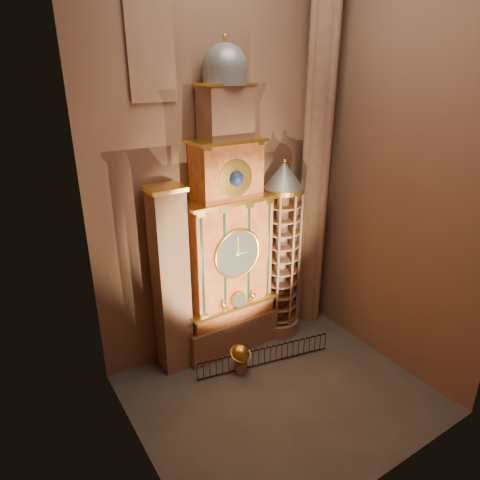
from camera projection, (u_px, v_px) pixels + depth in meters
floor at (279, 394)px, 21.70m from camera, size 14.00×14.00×0.00m
wall_back at (216, 158)px, 22.23m from camera, size 22.00×0.00×22.00m
wall_left at (122, 211)px, 14.05m from camera, size 0.00×22.00×22.00m
wall_right at (400, 163)px, 21.04m from camera, size 0.00×22.00×22.00m
astronomical_clock at (227, 241)px, 23.05m from camera, size 5.60×2.41×16.70m
portrait_tower at (171, 282)px, 21.94m from camera, size 1.80×1.60×10.20m
stair_turret at (281, 252)px, 25.12m from camera, size 2.50×2.50×10.80m
gothic_pier at (317, 149)px, 24.49m from camera, size 2.04×2.04×22.00m
stained_glass_window at (150, 39)px, 18.49m from camera, size 2.20×0.14×5.20m
celestial_globe at (241, 357)px, 22.86m from camera, size 1.32×1.26×1.68m
iron_railing at (265, 356)px, 23.60m from camera, size 7.57×1.63×1.08m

